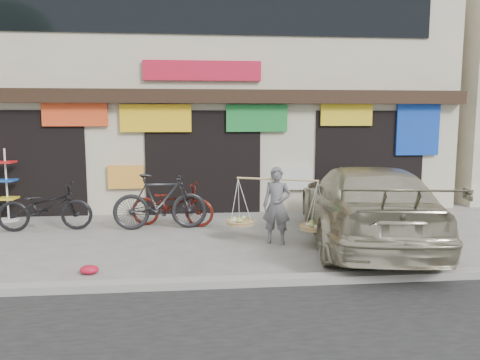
{
  "coord_description": "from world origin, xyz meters",
  "views": [
    {
      "loc": [
        -0.27,
        -8.75,
        2.52
      ],
      "look_at": [
        0.7,
        0.9,
        1.22
      ],
      "focal_mm": 35.0,
      "sensor_mm": 36.0,
      "label": 1
    }
  ],
  "objects": [
    {
      "name": "shophouse_block",
      "position": [
        -0.0,
        6.42,
        3.45
      ],
      "size": [
        14.0,
        6.32,
        7.0
      ],
      "color": "beige",
      "rests_on": "ground"
    },
    {
      "name": "suv",
      "position": [
        3.15,
        0.18,
        0.78
      ],
      "size": [
        3.02,
        5.69,
        1.57
      ],
      "rotation": [
        0.0,
        0.0,
        2.99
      ],
      "color": "#B4AC91",
      "rests_on": "ground"
    },
    {
      "name": "bike_0",
      "position": [
        -3.57,
        1.89,
        0.53
      ],
      "size": [
        2.07,
        0.83,
        1.07
      ],
      "primitive_type": "imported",
      "rotation": [
        0.0,
        0.0,
        1.63
      ],
      "color": "black",
      "rests_on": "ground"
    },
    {
      "name": "display_rack",
      "position": [
        -4.8,
        3.03,
        0.72
      ],
      "size": [
        0.49,
        0.49,
        1.78
      ],
      "rotation": [
        0.0,
        0.0,
        -0.06
      ],
      "color": "silver",
      "rests_on": "ground"
    },
    {
      "name": "bike_2",
      "position": [
        -0.77,
        2.06,
        0.52
      ],
      "size": [
        2.07,
        1.12,
        1.03
      ],
      "primitive_type": "imported",
      "rotation": [
        0.0,
        0.0,
        1.34
      ],
      "color": "#55150E",
      "rests_on": "ground"
    },
    {
      "name": "ground",
      "position": [
        0.0,
        0.0,
        0.0
      ],
      "size": [
        70.0,
        70.0,
        0.0
      ],
      "primitive_type": "plane",
      "color": "gray",
      "rests_on": "ground"
    },
    {
      "name": "street_vendor",
      "position": [
        1.38,
        0.29,
        0.71
      ],
      "size": [
        1.96,
        1.13,
        1.55
      ],
      "rotation": [
        0.0,
        0.0,
        -0.39
      ],
      "color": "#5E5D62",
      "rests_on": "ground"
    },
    {
      "name": "red_bag",
      "position": [
        -1.97,
        -1.23,
        0.07
      ],
      "size": [
        0.31,
        0.25,
        0.14
      ],
      "primitive_type": "ellipsoid",
      "color": "red",
      "rests_on": "ground"
    },
    {
      "name": "bike_1",
      "position": [
        -1.02,
        1.78,
        0.63
      ],
      "size": [
        2.14,
        0.71,
        1.27
      ],
      "primitive_type": "imported",
      "rotation": [
        0.0,
        0.0,
        1.63
      ],
      "color": "black",
      "rests_on": "ground"
    },
    {
      "name": "kerb",
      "position": [
        0.0,
        -2.0,
        0.06
      ],
      "size": [
        70.0,
        0.25,
        0.12
      ],
      "primitive_type": "cube",
      "color": "gray",
      "rests_on": "ground"
    }
  ]
}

